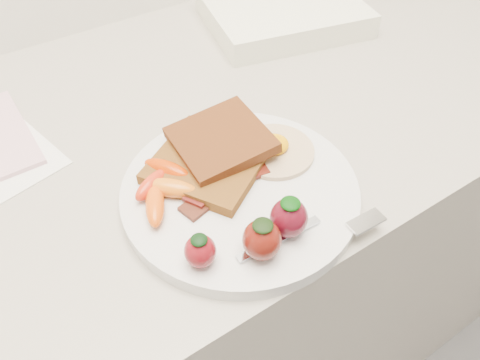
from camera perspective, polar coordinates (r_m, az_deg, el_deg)
counter at (r=0.99m, az=-6.70°, el=-13.97°), size 2.00×0.60×0.90m
plate at (r=0.54m, az=0.00°, el=-1.41°), size 0.27×0.27×0.02m
toast_lower at (r=0.55m, az=-3.87°, el=2.16°), size 0.16×0.16×0.01m
toast_upper at (r=0.55m, az=-2.38°, el=4.93°), size 0.11×0.11×0.02m
fried_egg at (r=0.57m, az=4.22°, el=3.78°), size 0.11×0.11×0.02m
bacon_strips at (r=0.53m, az=-2.44°, el=-0.14°), size 0.12×0.08×0.01m
baby_carrots at (r=0.52m, az=-9.52°, el=-0.79°), size 0.08×0.10×0.02m
strawberries at (r=0.46m, az=2.49°, el=-6.43°), size 0.13×0.06×0.05m
fork at (r=0.49m, az=9.67°, el=-6.10°), size 0.16×0.05×0.00m
appliance at (r=0.86m, az=5.29°, el=19.61°), size 0.30×0.26×0.04m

